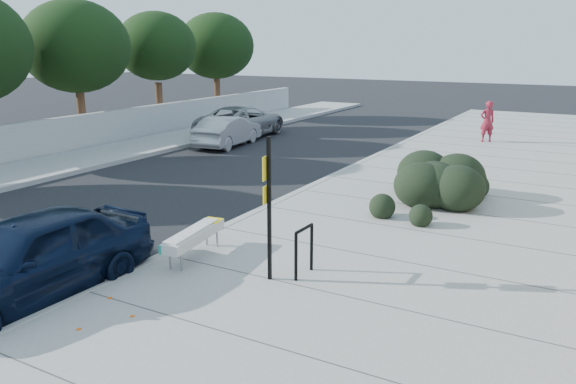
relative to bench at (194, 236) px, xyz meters
The scene contains 17 objects.
ground 0.91m from the bench, 163.49° to the right, with size 120.00×120.00×0.00m, color black.
sidewalk_near 6.91m from the bench, 44.21° to the left, with size 11.20×50.00×0.15m, color gray.
sidewalk_far 11.25m from the bench, 154.70° to the left, with size 3.00×50.00×0.15m, color gray.
curb_near 4.88m from the bench, 97.84° to the left, with size 0.22×50.00×0.17m, color #9E9E99.
curb_far 9.92m from the bench, 150.99° to the left, with size 0.22×50.00×0.17m, color #9E9E99.
far_wall 12.80m from the bench, 157.95° to the left, with size 0.30×40.00×1.50m, color #9E9E99.
tree_far_d 16.24m from the bench, 146.22° to the left, with size 4.60×4.60×6.16m.
tree_far_e 19.41m from the bench, 133.64° to the left, with size 4.00×4.00×5.90m.
tree_far_f 23.23m from the bench, 124.99° to the left, with size 4.40×4.40×6.07m.
bench is the anchor object (origin of this frame).
bike_rack 2.34m from the bench, ahead, with size 0.08×0.64×0.93m.
sign_post 2.13m from the bench, ahead, with size 0.12×0.30×2.62m.
hedge 6.78m from the bench, 62.20° to the left, with size 1.85×3.71×1.39m, color black.
sedan_navy 2.99m from the bench, 119.37° to the right, with size 1.80×4.46×1.52m, color black.
wagon_silver 13.62m from the bench, 122.38° to the left, with size 1.38×3.97×1.31m, color #A3A4A8.
suv_silver 16.07m from the bench, 120.45° to the left, with size 2.47×5.35×1.49m, color gray.
pedestrian 17.38m from the bench, 81.90° to the left, with size 0.65×0.43×1.78m, color maroon.
Camera 1 is at (7.44, -8.09, 4.28)m, focal length 35.00 mm.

